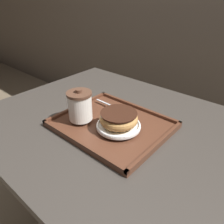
{
  "coord_description": "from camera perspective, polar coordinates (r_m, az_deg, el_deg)",
  "views": [
    {
      "loc": [
        0.47,
        -0.55,
        1.22
      ],
      "look_at": [
        0.01,
        -0.03,
        0.82
      ],
      "focal_mm": 35.0,
      "sensor_mm": 36.0,
      "label": 1
    }
  ],
  "objects": [
    {
      "name": "coffee_cup_front",
      "position": [
        0.82,
        -8.35,
        1.68
      ],
      "size": [
        0.09,
        0.09,
        0.12
      ],
      "color": "white",
      "rests_on": "serving_tray"
    },
    {
      "name": "plate_with_chocolate_donut",
      "position": [
        0.79,
        1.72,
        -3.46
      ],
      "size": [
        0.16,
        0.16,
        0.01
      ],
      "color": "white",
      "rests_on": "serving_tray"
    },
    {
      "name": "serving_tray",
      "position": [
        0.83,
        0.0,
        -3.37
      ],
      "size": [
        0.41,
        0.34,
        0.02
      ],
      "color": "#512D1E",
      "rests_on": "cafe_table"
    },
    {
      "name": "cafe_table",
      "position": [
        0.96,
        0.72,
        -11.08
      ],
      "size": [
        1.07,
        0.85,
        0.76
      ],
      "color": "#38332D",
      "rests_on": "ground_plane"
    },
    {
      "name": "spoon",
      "position": [
        0.92,
        0.33,
        1.57
      ],
      "size": [
        0.13,
        0.02,
        0.01
      ],
      "rotation": [
        0.0,
        0.0,
        6.26
      ],
      "color": "silver",
      "rests_on": "serving_tray"
    },
    {
      "name": "donut_chocolate_glazed",
      "position": [
        0.77,
        1.75,
        -1.6
      ],
      "size": [
        0.14,
        0.14,
        0.05
      ],
      "color": "tan",
      "rests_on": "plate_with_chocolate_donut"
    }
  ]
}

